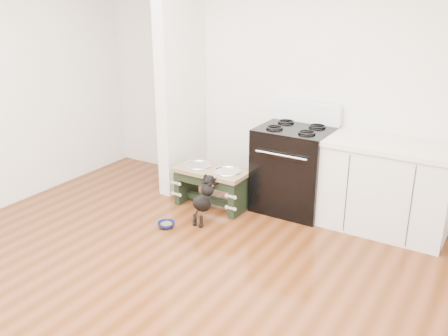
% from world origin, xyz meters
% --- Properties ---
extents(ground, '(5.00, 5.00, 0.00)m').
position_xyz_m(ground, '(0.00, 0.00, 0.00)').
color(ground, '#4B240D').
rests_on(ground, ground).
extents(room_shell, '(5.00, 5.00, 5.00)m').
position_xyz_m(room_shell, '(0.00, 0.00, 1.62)').
color(room_shell, silver).
rests_on(room_shell, ground).
extents(partition_wall, '(0.15, 0.80, 2.70)m').
position_xyz_m(partition_wall, '(-1.18, 2.10, 1.35)').
color(partition_wall, silver).
rests_on(partition_wall, ground).
extents(oven_range, '(0.76, 0.69, 1.14)m').
position_xyz_m(oven_range, '(0.25, 2.16, 0.48)').
color(oven_range, black).
rests_on(oven_range, ground).
extents(cabinet_run, '(1.24, 0.64, 0.91)m').
position_xyz_m(cabinet_run, '(1.23, 2.18, 0.45)').
color(cabinet_run, silver).
rests_on(cabinet_run, ground).
extents(dog_feeder, '(0.81, 0.43, 0.46)m').
position_xyz_m(dog_feeder, '(-0.53, 1.74, 0.32)').
color(dog_feeder, black).
rests_on(dog_feeder, ground).
extents(puppy, '(0.14, 0.42, 0.49)m').
position_xyz_m(puppy, '(-0.39, 1.37, 0.27)').
color(puppy, black).
rests_on(puppy, ground).
extents(floor_bowl, '(0.23, 0.23, 0.06)m').
position_xyz_m(floor_bowl, '(-0.65, 1.05, 0.03)').
color(floor_bowl, '#0B1950').
rests_on(floor_bowl, ground).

